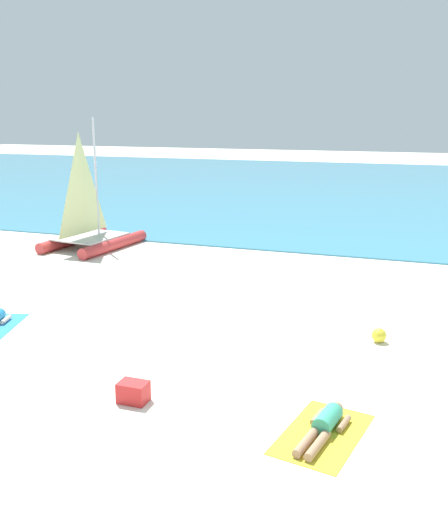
{
  "coord_description": "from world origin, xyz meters",
  "views": [
    {
      "loc": [
        4.89,
        -9.34,
        4.85
      ],
      "look_at": [
        0.0,
        4.8,
        1.2
      ],
      "focal_mm": 41.07,
      "sensor_mm": 36.0,
      "label": 1
    }
  ],
  "objects_px": {
    "sailboat_red": "(91,229)",
    "beach_ball": "(379,335)",
    "cooler_box": "(133,392)",
    "towel_right": "(323,434)",
    "sunbather_right": "(324,425)"
  },
  "relations": [
    {
      "from": "towel_right",
      "to": "cooler_box",
      "type": "height_order",
      "value": "cooler_box"
    },
    {
      "from": "sailboat_red",
      "to": "towel_right",
      "type": "relative_size",
      "value": 2.49
    },
    {
      "from": "towel_right",
      "to": "sunbather_right",
      "type": "relative_size",
      "value": 1.22
    },
    {
      "from": "sunbather_right",
      "to": "cooler_box",
      "type": "xyz_separation_m",
      "value": [
        -3.29,
        -0.07,
        0.05
      ]
    },
    {
      "from": "towel_right",
      "to": "sailboat_red",
      "type": "bearing_deg",
      "value": 135.47
    },
    {
      "from": "towel_right",
      "to": "cooler_box",
      "type": "relative_size",
      "value": 3.8
    },
    {
      "from": "sailboat_red",
      "to": "beach_ball",
      "type": "xyz_separation_m",
      "value": [
        10.85,
        -6.0,
        -0.55
      ]
    },
    {
      "from": "towel_right",
      "to": "sunbather_right",
      "type": "distance_m",
      "value": 0.14
    },
    {
      "from": "sailboat_red",
      "to": "cooler_box",
      "type": "bearing_deg",
      "value": -48.19
    },
    {
      "from": "sunbather_right",
      "to": "sailboat_red",
      "type": "bearing_deg",
      "value": 146.5
    },
    {
      "from": "towel_right",
      "to": "sunbather_right",
      "type": "bearing_deg",
      "value": 79.19
    },
    {
      "from": "sunbather_right",
      "to": "beach_ball",
      "type": "xyz_separation_m",
      "value": [
        0.5,
        4.1,
        0.03
      ]
    },
    {
      "from": "sunbather_right",
      "to": "beach_ball",
      "type": "height_order",
      "value": "beach_ball"
    },
    {
      "from": "towel_right",
      "to": "cooler_box",
      "type": "xyz_separation_m",
      "value": [
        -3.28,
        -0.0,
        0.17
      ]
    },
    {
      "from": "towel_right",
      "to": "cooler_box",
      "type": "bearing_deg",
      "value": -179.94
    }
  ]
}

